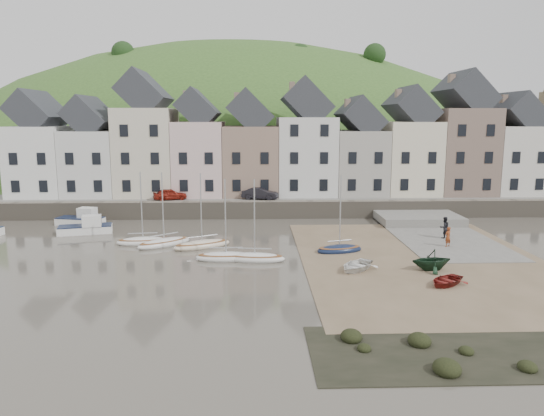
{
  "coord_description": "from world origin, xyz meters",
  "views": [
    {
      "loc": [
        -1.41,
        -36.58,
        10.48
      ],
      "look_at": [
        0.0,
        6.0,
        3.0
      ],
      "focal_mm": 34.08,
      "sensor_mm": 36.0,
      "label": 1
    }
  ],
  "objects_px": {
    "car_left": "(170,194)",
    "person_red": "(448,237)",
    "rowboat_white": "(356,265)",
    "sailboat_0": "(164,243)",
    "rowboat_red": "(446,280)",
    "car_right": "(260,194)",
    "rowboat_green": "(431,260)",
    "person_dark": "(444,227)"
  },
  "relations": [
    {
      "from": "person_dark",
      "to": "car_right",
      "type": "distance_m",
      "value": 20.41
    },
    {
      "from": "sailboat_0",
      "to": "rowboat_red",
      "type": "height_order",
      "value": "sailboat_0"
    },
    {
      "from": "car_left",
      "to": "person_red",
      "type": "bearing_deg",
      "value": -140.57
    },
    {
      "from": "rowboat_green",
      "to": "person_dark",
      "type": "xyz_separation_m",
      "value": [
        4.29,
        9.25,
        0.25
      ]
    },
    {
      "from": "person_red",
      "to": "sailboat_0",
      "type": "bearing_deg",
      "value": -33.13
    },
    {
      "from": "person_red",
      "to": "car_left",
      "type": "xyz_separation_m",
      "value": [
        -24.96,
        15.7,
        1.29
      ]
    },
    {
      "from": "rowboat_white",
      "to": "person_red",
      "type": "distance_m",
      "value": 10.64
    },
    {
      "from": "person_red",
      "to": "rowboat_green",
      "type": "bearing_deg",
      "value": 31.5
    },
    {
      "from": "person_red",
      "to": "car_left",
      "type": "height_order",
      "value": "car_left"
    },
    {
      "from": "rowboat_white",
      "to": "rowboat_red",
      "type": "bearing_deg",
      "value": 5.79
    },
    {
      "from": "car_right",
      "to": "rowboat_white",
      "type": "bearing_deg",
      "value": -148.88
    },
    {
      "from": "car_left",
      "to": "rowboat_white",
      "type": "bearing_deg",
      "value": -161.69
    },
    {
      "from": "rowboat_red",
      "to": "person_dark",
      "type": "xyz_separation_m",
      "value": [
        4.45,
        12.48,
        0.7
      ]
    },
    {
      "from": "rowboat_white",
      "to": "rowboat_green",
      "type": "distance_m",
      "value": 5.21
    },
    {
      "from": "car_left",
      "to": "rowboat_red",
      "type": "bearing_deg",
      "value": -158.22
    },
    {
      "from": "sailboat_0",
      "to": "rowboat_white",
      "type": "relative_size",
      "value": 1.94
    },
    {
      "from": "sailboat_0",
      "to": "person_red",
      "type": "height_order",
      "value": "sailboat_0"
    },
    {
      "from": "rowboat_white",
      "to": "rowboat_green",
      "type": "height_order",
      "value": "rowboat_green"
    },
    {
      "from": "sailboat_0",
      "to": "car_left",
      "type": "height_order",
      "value": "sailboat_0"
    },
    {
      "from": "rowboat_green",
      "to": "car_left",
      "type": "height_order",
      "value": "car_left"
    },
    {
      "from": "car_right",
      "to": "car_left",
      "type": "bearing_deg",
      "value": 104.75
    },
    {
      "from": "rowboat_white",
      "to": "rowboat_green",
      "type": "xyz_separation_m",
      "value": [
        5.19,
        -0.18,
        0.41
      ]
    },
    {
      "from": "car_left",
      "to": "car_right",
      "type": "distance_m",
      "value": 9.86
    },
    {
      "from": "person_red",
      "to": "rowboat_white",
      "type": "bearing_deg",
      "value": 5.72
    },
    {
      "from": "rowboat_red",
      "to": "rowboat_white",
      "type": "bearing_deg",
      "value": -163.86
    },
    {
      "from": "rowboat_red",
      "to": "person_red",
      "type": "xyz_separation_m",
      "value": [
        3.66,
        9.53,
        0.58
      ]
    },
    {
      "from": "rowboat_red",
      "to": "rowboat_green",
      "type": "bearing_deg",
      "value": 137.42
    },
    {
      "from": "person_dark",
      "to": "rowboat_red",
      "type": "bearing_deg",
      "value": 53.37
    },
    {
      "from": "rowboat_red",
      "to": "car_right",
      "type": "relative_size",
      "value": 0.72
    },
    {
      "from": "sailboat_0",
      "to": "person_red",
      "type": "bearing_deg",
      "value": -3.67
    },
    {
      "from": "person_dark",
      "to": "car_right",
      "type": "height_order",
      "value": "car_right"
    },
    {
      "from": "person_dark",
      "to": "rowboat_green",
      "type": "bearing_deg",
      "value": 48.11
    },
    {
      "from": "sailboat_0",
      "to": "rowboat_green",
      "type": "distance_m",
      "value": 21.22
    },
    {
      "from": "rowboat_green",
      "to": "person_red",
      "type": "relative_size",
      "value": 1.73
    },
    {
      "from": "rowboat_red",
      "to": "person_dark",
      "type": "relative_size",
      "value": 1.52
    },
    {
      "from": "car_left",
      "to": "car_right",
      "type": "xyz_separation_m",
      "value": [
        9.86,
        0.0,
        0.03
      ]
    },
    {
      "from": "rowboat_green",
      "to": "car_right",
      "type": "distance_m",
      "value": 24.92
    },
    {
      "from": "rowboat_red",
      "to": "person_dark",
      "type": "height_order",
      "value": "person_dark"
    },
    {
      "from": "person_dark",
      "to": "car_left",
      "type": "height_order",
      "value": "car_left"
    },
    {
      "from": "person_dark",
      "to": "rowboat_white",
      "type": "bearing_deg",
      "value": 26.74
    },
    {
      "from": "sailboat_0",
      "to": "rowboat_red",
      "type": "distance_m",
      "value": 22.46
    },
    {
      "from": "rowboat_red",
      "to": "car_left",
      "type": "relative_size",
      "value": 0.79
    }
  ]
}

